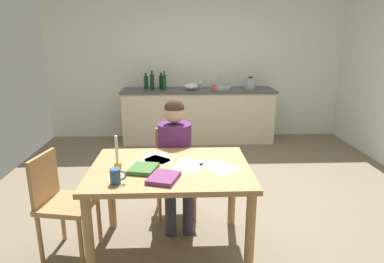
# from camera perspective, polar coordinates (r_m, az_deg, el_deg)

# --- Properties ---
(ground_plane) EXTENTS (5.20, 5.20, 0.04)m
(ground_plane) POSITION_cam_1_polar(r_m,az_deg,el_deg) (3.84, 3.02, -11.65)
(ground_plane) COLOR #7A6B56
(wall_back) EXTENTS (5.20, 0.12, 2.60)m
(wall_back) POSITION_cam_1_polar(r_m,az_deg,el_deg) (6.02, 0.88, 11.48)
(wall_back) COLOR silver
(wall_back) RESTS_ON ground
(kitchen_counter) EXTENTS (2.56, 0.64, 0.90)m
(kitchen_counter) POSITION_cam_1_polar(r_m,az_deg,el_deg) (5.79, 1.04, 2.82)
(kitchen_counter) COLOR beige
(kitchen_counter) RESTS_ON ground
(dining_table) EXTENTS (1.25, 0.92, 0.76)m
(dining_table) POSITION_cam_1_polar(r_m,az_deg,el_deg) (2.71, -3.65, -8.11)
(dining_table) COLOR tan
(dining_table) RESTS_ON ground
(chair_at_table) EXTENTS (0.44, 0.44, 0.86)m
(chair_at_table) POSITION_cam_1_polar(r_m,az_deg,el_deg) (3.42, -2.95, -6.03)
(chair_at_table) COLOR tan
(chair_at_table) RESTS_ON ground
(person_seated) EXTENTS (0.36, 0.61, 1.19)m
(person_seated) POSITION_cam_1_polar(r_m,az_deg,el_deg) (3.21, -2.80, -3.68)
(person_seated) COLOR #592666
(person_seated) RESTS_ON ground
(chair_side_empty) EXTENTS (0.47, 0.47, 0.86)m
(chair_side_empty) POSITION_cam_1_polar(r_m,az_deg,el_deg) (2.95, -21.36, -10.79)
(chair_side_empty) COLOR tan
(chair_side_empty) RESTS_ON ground
(coffee_mug) EXTENTS (0.11, 0.07, 0.11)m
(coffee_mug) POSITION_cam_1_polar(r_m,az_deg,el_deg) (2.41, -12.79, -7.38)
(coffee_mug) COLOR #33598C
(coffee_mug) RESTS_ON dining_table
(candlestick) EXTENTS (0.06, 0.06, 0.26)m
(candlestick) POSITION_cam_1_polar(r_m,az_deg,el_deg) (2.66, -12.55, -4.67)
(candlestick) COLOR gold
(candlestick) RESTS_ON dining_table
(book_magazine) EXTENTS (0.26, 0.29, 0.03)m
(book_magazine) POSITION_cam_1_polar(r_m,az_deg,el_deg) (2.43, -4.83, -7.82)
(book_magazine) COLOR #753468
(book_magazine) RESTS_ON dining_table
(book_cookery) EXTENTS (0.24, 0.26, 0.03)m
(book_cookery) POSITION_cam_1_polar(r_m,az_deg,el_deg) (2.60, -8.24, -6.27)
(book_cookery) COLOR #406F31
(book_cookery) RESTS_ON dining_table
(paper_letter) EXTENTS (0.26, 0.33, 0.00)m
(paper_letter) POSITION_cam_1_polar(r_m,az_deg,el_deg) (2.85, -5.97, -4.55)
(paper_letter) COLOR white
(paper_letter) RESTS_ON dining_table
(paper_bill) EXTENTS (0.35, 0.36, 0.00)m
(paper_bill) POSITION_cam_1_polar(r_m,az_deg,el_deg) (2.77, -6.81, -5.18)
(paper_bill) COLOR white
(paper_bill) RESTS_ON dining_table
(paper_envelope) EXTENTS (0.34, 0.36, 0.00)m
(paper_envelope) POSITION_cam_1_polar(r_m,az_deg,el_deg) (2.66, 4.77, -6.04)
(paper_envelope) COLOR white
(paper_envelope) RESTS_ON dining_table
(paper_receipt) EXTENTS (0.29, 0.35, 0.00)m
(paper_receipt) POSITION_cam_1_polar(r_m,az_deg,el_deg) (2.68, -0.61, -5.76)
(paper_receipt) COLOR white
(paper_receipt) RESTS_ON dining_table
(sink_unit) EXTENTS (0.36, 0.36, 0.24)m
(sink_unit) POSITION_cam_1_polar(r_m,az_deg,el_deg) (5.75, 4.86, 7.43)
(sink_unit) COLOR #B2B7BC
(sink_unit) RESTS_ON kitchen_counter
(bottle_oil) EXTENTS (0.07, 0.07, 0.27)m
(bottle_oil) POSITION_cam_1_polar(r_m,az_deg,el_deg) (5.80, -7.80, 8.32)
(bottle_oil) COLOR #194C23
(bottle_oil) RESTS_ON kitchen_counter
(bottle_vinegar) EXTENTS (0.07, 0.07, 0.32)m
(bottle_vinegar) POSITION_cam_1_polar(r_m,az_deg,el_deg) (5.64, -6.78, 8.37)
(bottle_vinegar) COLOR black
(bottle_vinegar) RESTS_ON kitchen_counter
(bottle_wine_red) EXTENTS (0.07, 0.07, 0.27)m
(bottle_wine_red) POSITION_cam_1_polar(r_m,az_deg,el_deg) (5.78, -5.24, 8.39)
(bottle_wine_red) COLOR black
(bottle_wine_red) RESTS_ON kitchen_counter
(bottle_sauce) EXTENTS (0.06, 0.06, 0.31)m
(bottle_sauce) POSITION_cam_1_polar(r_m,az_deg,el_deg) (5.64, -4.69, 8.40)
(bottle_sauce) COLOR #194C23
(bottle_sauce) RESTS_ON kitchen_counter
(mixing_bowl) EXTENTS (0.24, 0.24, 0.11)m
(mixing_bowl) POSITION_cam_1_polar(r_m,az_deg,el_deg) (5.63, -0.18, 7.65)
(mixing_bowl) COLOR white
(mixing_bowl) RESTS_ON kitchen_counter
(stovetop_kettle) EXTENTS (0.18, 0.18, 0.22)m
(stovetop_kettle) POSITION_cam_1_polar(r_m,az_deg,el_deg) (5.82, 9.85, 8.11)
(stovetop_kettle) COLOR #B7BABF
(stovetop_kettle) RESTS_ON kitchen_counter
(wine_glass_near_sink) EXTENTS (0.07, 0.07, 0.15)m
(wine_glass_near_sink) POSITION_cam_1_polar(r_m,az_deg,el_deg) (5.85, 1.48, 8.48)
(wine_glass_near_sink) COLOR silver
(wine_glass_near_sink) RESTS_ON kitchen_counter
(wine_glass_by_kettle) EXTENTS (0.07, 0.07, 0.15)m
(wine_glass_by_kettle) POSITION_cam_1_polar(r_m,az_deg,el_deg) (5.84, 0.45, 8.47)
(wine_glass_by_kettle) COLOR silver
(wine_glass_by_kettle) RESTS_ON kitchen_counter
(teacup_on_counter) EXTENTS (0.12, 0.08, 0.09)m
(teacup_on_counter) POSITION_cam_1_polar(r_m,az_deg,el_deg) (5.58, 3.68, 7.45)
(teacup_on_counter) COLOR #D84C3F
(teacup_on_counter) RESTS_ON kitchen_counter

